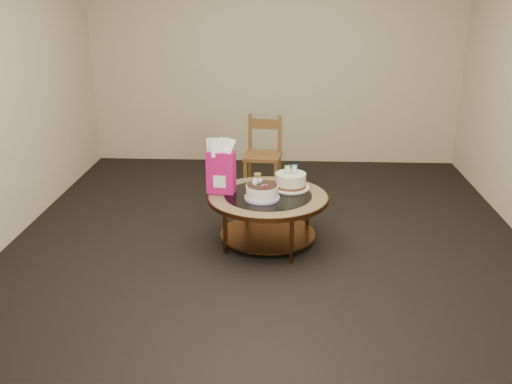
{
  "coord_description": "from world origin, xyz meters",
  "views": [
    {
      "loc": [
        0.13,
        -4.5,
        2.12
      ],
      "look_at": [
        -0.1,
        0.02,
        0.47
      ],
      "focal_mm": 40.0,
      "sensor_mm": 36.0,
      "label": 1
    }
  ],
  "objects_px": {
    "decorated_cake": "(262,192)",
    "gift_bag": "(221,166)",
    "coffee_table": "(268,204)",
    "dining_chair": "(263,154)",
    "cream_cake": "(291,181)"
  },
  "relations": [
    {
      "from": "coffee_table",
      "to": "decorated_cake",
      "type": "height_order",
      "value": "decorated_cake"
    },
    {
      "from": "decorated_cake",
      "to": "gift_bag",
      "type": "relative_size",
      "value": 0.62
    },
    {
      "from": "cream_cake",
      "to": "dining_chair",
      "type": "distance_m",
      "value": 1.23
    },
    {
      "from": "cream_cake",
      "to": "dining_chair",
      "type": "bearing_deg",
      "value": 83.96
    },
    {
      "from": "coffee_table",
      "to": "dining_chair",
      "type": "relative_size",
      "value": 1.26
    },
    {
      "from": "decorated_cake",
      "to": "coffee_table",
      "type": "bearing_deg",
      "value": 64.19
    },
    {
      "from": "coffee_table",
      "to": "decorated_cake",
      "type": "bearing_deg",
      "value": -115.81
    },
    {
      "from": "decorated_cake",
      "to": "gift_bag",
      "type": "distance_m",
      "value": 0.42
    },
    {
      "from": "decorated_cake",
      "to": "cream_cake",
      "type": "bearing_deg",
      "value": 49.28
    },
    {
      "from": "coffee_table",
      "to": "gift_bag",
      "type": "xyz_separation_m",
      "value": [
        -0.4,
        0.04,
        0.31
      ]
    },
    {
      "from": "coffee_table",
      "to": "gift_bag",
      "type": "distance_m",
      "value": 0.51
    },
    {
      "from": "gift_bag",
      "to": "decorated_cake",
      "type": "bearing_deg",
      "value": -14.44
    },
    {
      "from": "coffee_table",
      "to": "cream_cake",
      "type": "height_order",
      "value": "cream_cake"
    },
    {
      "from": "gift_bag",
      "to": "dining_chair",
      "type": "relative_size",
      "value": 0.57
    },
    {
      "from": "coffee_table",
      "to": "gift_bag",
      "type": "relative_size",
      "value": 2.2
    }
  ]
}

